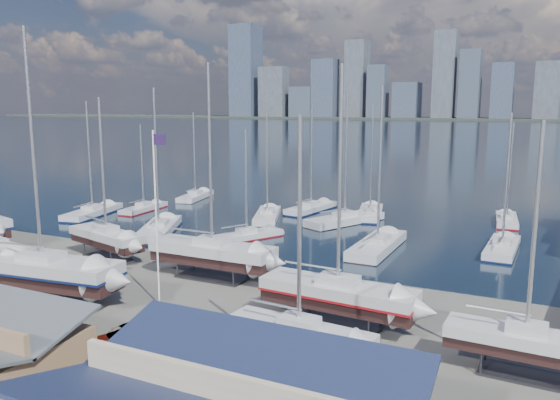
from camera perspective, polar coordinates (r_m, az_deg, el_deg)
The scene contains 26 objects.
ground at distance 42.96m, azimuth -12.93°, elevation -9.48°, with size 1400.00×1400.00×0.00m, color #605E59.
water at distance 342.72m, azimuth 21.59°, elevation 6.71°, with size 1400.00×600.00×0.40m, color #19263A.
far_shore at distance 602.14m, azimuth 23.54°, elevation 7.72°, with size 1400.00×80.00×2.20m, color #2D332D.
skyline at distance 596.69m, azimuth 23.00°, elevation 11.40°, with size 639.14×43.80×107.69m.
sailboat_cradle_2 at distance 53.14m, azimuth -17.69°, elevation -3.72°, with size 9.34×4.77×14.78m.
sailboat_cradle_3 at distance 43.39m, azimuth -23.59°, elevation -6.77°, with size 12.44×4.83×19.32m.
sailboat_cradle_4 at distance 45.25m, azimuth -7.10°, elevation -5.48°, with size 10.69×3.01×17.33m.
sailboat_cradle_5 at distance 29.87m, azimuth 1.98°, elevation -13.99°, with size 8.44×3.00×13.58m.
sailboat_cradle_6 at distance 35.66m, azimuth 6.05°, elevation -9.75°, with size 10.40×3.51×16.51m.
sailboat_cradle_7 at distance 31.84m, azimuth 24.29°, elevation -13.35°, with size 8.11×2.56×13.33m.
sailboat_moored_0 at distance 74.52m, azimuth -18.98°, elevation -1.35°, with size 4.85×10.60×15.29m.
sailboat_moored_1 at distance 75.91m, azimuth -14.04°, elevation -0.91°, with size 2.82×8.31×12.22m.
sailboat_moored_2 at distance 84.12m, azimuth -8.82°, elevation 0.30°, with size 4.41×9.43×13.74m.
sailboat_moored_3 at distance 62.07m, azimuth -12.53°, elevation -3.20°, with size 7.66×11.42×16.70m.
sailboat_moored_4 at distance 68.33m, azimuth -1.34°, elevation -1.77°, with size 6.02×9.90×14.47m.
sailboat_moored_5 at distance 73.40m, azimuth 3.26°, elevation -1.00°, with size 4.17×9.95×14.42m.
sailboat_moored_6 at distance 58.17m, azimuth -3.50°, elevation -3.85°, with size 5.89×8.29×12.22m.
sailboat_moored_7 at distance 66.17m, azimuth 6.79°, elevation -2.22°, with size 7.39×11.15×16.44m.
sailboat_moored_8 at distance 70.85m, azimuth 9.39°, elevation -1.50°, with size 4.98×10.42×15.02m.
sailboat_moored_9 at distance 54.51m, azimuth 10.14°, elevation -4.91°, with size 3.21×11.07×16.66m.
sailboat_moored_10 at distance 57.21m, azimuth 22.18°, elevation -4.81°, with size 2.97×9.46×14.01m.
sailboat_moored_11 at distance 71.40m, azimuth 22.60°, elevation -2.04°, with size 3.13×8.68×12.71m.
car_b at distance 38.59m, azimuth -27.07°, elevation -11.42°, with size 1.56×4.47×1.47m, color gray.
car_c at distance 33.64m, azimuth -15.64°, elevation -13.78°, with size 2.47×5.35×1.49m, color gray.
car_d at distance 30.78m, azimuth -6.62°, elevation -15.98°, with size 1.79×4.41×1.28m, color gray.
flagpole at distance 38.63m, azimuth -12.76°, elevation -0.64°, with size 1.09×0.12×12.39m.
Camera 1 is at (25.71, -41.46, 13.97)m, focal length 35.00 mm.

